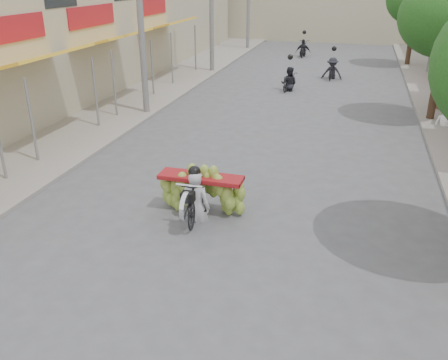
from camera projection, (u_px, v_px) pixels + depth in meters
ground at (150, 354)px, 7.06m from camera, size 120.00×120.00×0.00m
sidewalk_left at (142, 93)px, 21.99m from camera, size 4.00×60.00×0.12m
shophouse_row_left at (25, 26)px, 21.12m from camera, size 9.77×40.00×6.00m
utility_pole_mid at (140, 8)px, 17.35m from camera, size 0.60×0.24×8.00m
street_tree_mid at (448, 17)px, 16.56m from camera, size 3.40×3.40×5.25m
produce_crate_far at (448, 92)px, 19.36m from camera, size 1.20×0.88×1.16m
banana_motorbike at (198, 187)px, 10.76m from camera, size 2.20×1.89×2.25m
bg_motorbike_a at (289, 74)px, 22.46m from camera, size 0.87×1.50×1.95m
bg_motorbike_b at (333, 63)px, 24.87m from camera, size 1.10×1.73×1.95m
bg_motorbike_c at (303, 45)px, 31.60m from camera, size 0.98×1.78×1.95m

